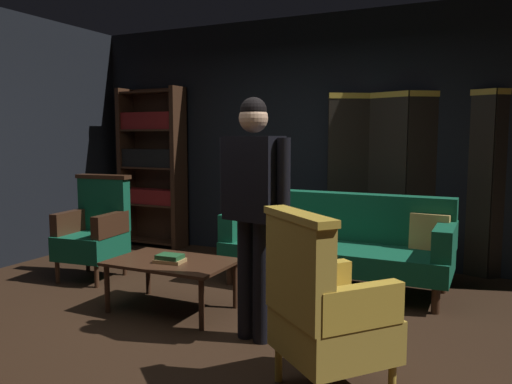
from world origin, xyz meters
name	(u,v)px	position (x,y,z in m)	size (l,w,h in m)	color
ground_plane	(211,328)	(0.00, 0.00, 0.00)	(10.00, 10.00, 0.00)	black
back_wall	(317,139)	(0.00, 2.45, 1.40)	(7.20, 0.10, 2.80)	black
folding_screen	(427,179)	(1.24, 2.36, 0.99)	(2.03, 0.48, 1.90)	black
bookshelf	(153,163)	(-2.15, 2.19, 1.08)	(0.90, 0.32, 2.05)	#382114
velvet_couch	(337,240)	(0.55, 1.45, 0.45)	(2.12, 0.78, 0.88)	#382114
coffee_table	(172,266)	(-0.48, 0.20, 0.37)	(1.00, 0.64, 0.42)	#382114
armchair_gilt_accent	(324,309)	(1.07, -0.57, 0.49)	(0.81, 0.81, 1.04)	gold
armchair_wing_left	(95,230)	(-1.75, 0.68, 0.49)	(0.64, 0.63, 1.04)	#382114
standing_figure	(254,196)	(0.39, -0.06, 1.03)	(0.58, 0.29, 1.70)	black
book_tan_leather	(170,261)	(-0.46, 0.14, 0.43)	(0.23, 0.16, 0.03)	#9E7A47
book_green_cloth	(170,257)	(-0.46, 0.14, 0.47)	(0.20, 0.14, 0.04)	#1E4C28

